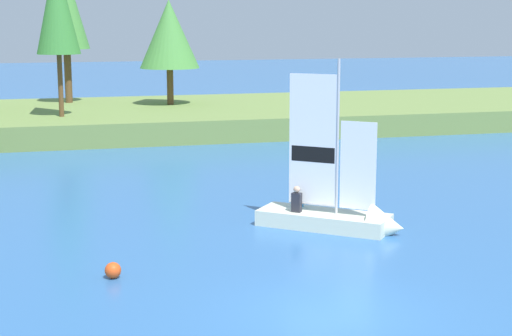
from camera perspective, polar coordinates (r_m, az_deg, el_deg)
ground_plane at (r=17.65m, az=5.13°, el=-10.14°), size 200.00×200.00×0.00m
shore_bank at (r=46.38m, az=-7.50°, el=3.51°), size 80.00×13.56×1.18m
shoreline_tree_centre at (r=42.57m, az=-13.79°, el=11.02°), size 2.19×2.19×8.08m
shoreline_tree_midright at (r=49.52m, az=-13.24°, el=10.96°), size 2.69×2.69×8.17m
shoreline_tree_right at (r=47.49m, az=-6.11°, el=9.31°), size 3.44×3.44×6.01m
sailboat at (r=24.22m, az=6.24°, el=-3.42°), size 4.24×3.82×5.43m
channel_buoy at (r=20.07m, az=-10.00°, el=-7.08°), size 0.40×0.40×0.40m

